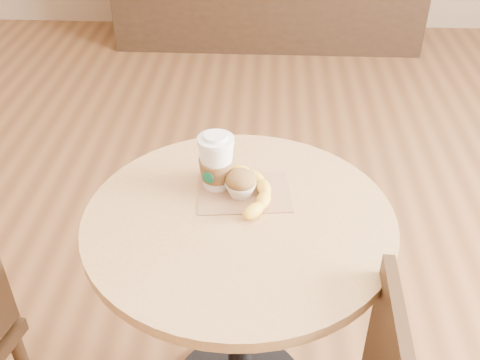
% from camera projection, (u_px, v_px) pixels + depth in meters
% --- Properties ---
extents(cafe_table, '(0.78, 0.78, 0.75)m').
position_uv_depth(cafe_table, '(239.00, 271.00, 1.50)').
color(cafe_table, black).
rests_on(cafe_table, ground).
extents(kraft_bag, '(0.26, 0.20, 0.00)m').
position_uv_depth(kraft_bag, '(244.00, 192.00, 1.47)').
color(kraft_bag, '#8E6444').
rests_on(kraft_bag, cafe_table).
extents(coffee_cup, '(0.09, 0.10, 0.16)m').
position_uv_depth(coffee_cup, '(216.00, 164.00, 1.45)').
color(coffee_cup, silver).
rests_on(coffee_cup, cafe_table).
extents(muffin, '(0.08, 0.08, 0.07)m').
position_uv_depth(muffin, '(241.00, 183.00, 1.44)').
color(muffin, silver).
rests_on(muffin, kraft_bag).
extents(banana, '(0.26, 0.29, 0.04)m').
position_uv_depth(banana, '(241.00, 189.00, 1.44)').
color(banana, gold).
rests_on(banana, kraft_bag).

